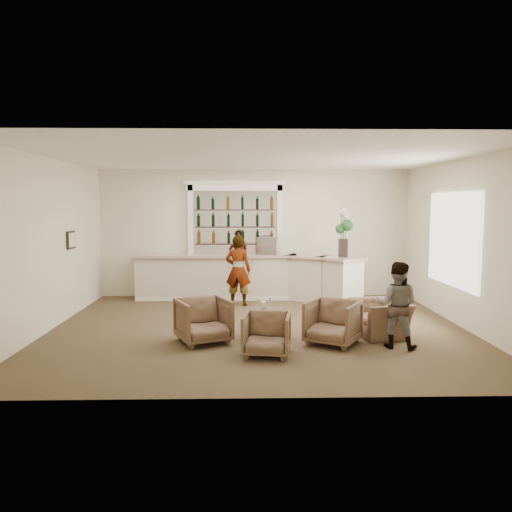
{
  "coord_description": "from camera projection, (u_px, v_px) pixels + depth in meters",
  "views": [
    {
      "loc": [
        -0.28,
        -9.5,
        2.42
      ],
      "look_at": [
        -0.03,
        0.9,
        1.33
      ],
      "focal_mm": 35.0,
      "sensor_mm": 36.0,
      "label": 1
    }
  ],
  "objects": [
    {
      "name": "wine_glass_bar_left",
      "position": [
        264.0,
        251.0,
        12.52
      ],
      "size": [
        0.07,
        0.07,
        0.21
      ],
      "primitive_type": null,
      "color": "white",
      "rests_on": "bar_counter"
    },
    {
      "name": "flower_vase",
      "position": [
        343.0,
        230.0,
        12.0
      ],
      "size": [
        0.31,
        0.31,
        1.16
      ],
      "color": "black",
      "rests_on": "bar_counter"
    },
    {
      "name": "cocktail_table",
      "position": [
        265.0,
        323.0,
        9.09
      ],
      "size": [
        0.69,
        0.69,
        0.5
      ],
      "primitive_type": "cylinder",
      "color": "#452F1E",
      "rests_on": "ground"
    },
    {
      "name": "wine_glass_tbl_a",
      "position": [
        258.0,
        304.0,
        9.08
      ],
      "size": [
        0.07,
        0.07,
        0.21
      ],
      "primitive_type": null,
      "color": "white",
      "rests_on": "cocktail_table"
    },
    {
      "name": "armchair_center",
      "position": [
        267.0,
        334.0,
        7.96
      ],
      "size": [
        0.84,
        0.86,
        0.69
      ],
      "primitive_type": "imported",
      "rotation": [
        0.0,
        0.0,
        -0.15
      ],
      "color": "brown",
      "rests_on": "ground"
    },
    {
      "name": "napkin_holder",
      "position": [
        263.0,
        305.0,
        9.2
      ],
      "size": [
        0.08,
        0.08,
        0.12
      ],
      "primitive_type": "cube",
      "color": "white",
      "rests_on": "cocktail_table"
    },
    {
      "name": "armchair_left",
      "position": [
        203.0,
        320.0,
        8.69
      ],
      "size": [
        1.12,
        1.13,
        0.78
      ],
      "primitive_type": "imported",
      "rotation": [
        0.0,
        0.0,
        0.43
      ],
      "color": "brown",
      "rests_on": "ground"
    },
    {
      "name": "back_bar_alcove",
      "position": [
        235.0,
        219.0,
        12.87
      ],
      "size": [
        2.64,
        0.25,
        3.0
      ],
      "color": "white",
      "rests_on": "ground"
    },
    {
      "name": "wine_glass_tbl_b",
      "position": [
        270.0,
        303.0,
        9.14
      ],
      "size": [
        0.07,
        0.07,
        0.21
      ],
      "primitive_type": null,
      "color": "white",
      "rests_on": "cocktail_table"
    },
    {
      "name": "espresso_machine",
      "position": [
        268.0,
        246.0,
        12.54
      ],
      "size": [
        0.58,
        0.52,
        0.44
      ],
      "primitive_type": "cube",
      "rotation": [
        0.0,
        0.0,
        -0.22
      ],
      "color": "silver",
      "rests_on": "bar_counter"
    },
    {
      "name": "wine_glass_bar_right",
      "position": [
        259.0,
        251.0,
        12.54
      ],
      "size": [
        0.07,
        0.07,
        0.21
      ],
      "primitive_type": null,
      "color": "white",
      "rests_on": "bar_counter"
    },
    {
      "name": "room_shell",
      "position": [
        265.0,
        208.0,
        10.17
      ],
      "size": [
        8.04,
        7.02,
        3.32
      ],
      "color": "beige",
      "rests_on": "ground"
    },
    {
      "name": "ground",
      "position": [
        258.0,
        328.0,
        9.71
      ],
      "size": [
        8.0,
        8.0,
        0.0
      ],
      "primitive_type": "plane",
      "color": "brown",
      "rests_on": "ground"
    },
    {
      "name": "armchair_right",
      "position": [
        333.0,
        322.0,
        8.59
      ],
      "size": [
        1.13,
        1.14,
        0.77
      ],
      "primitive_type": "imported",
      "rotation": [
        0.0,
        0.0,
        -0.53
      ],
      "color": "brown",
      "rests_on": "ground"
    },
    {
      "name": "guest",
      "position": [
        397.0,
        305.0,
        8.36
      ],
      "size": [
        0.87,
        0.79,
        1.46
      ],
      "primitive_type": "imported",
      "rotation": [
        0.0,
        0.0,
        2.73
      ],
      "color": "gray",
      "rests_on": "ground"
    },
    {
      "name": "bar_counter",
      "position": [
        249.0,
        277.0,
        12.62
      ],
      "size": [
        5.72,
        1.8,
        1.14
      ],
      "color": "white",
      "rests_on": "ground"
    },
    {
      "name": "sommelier",
      "position": [
        238.0,
        270.0,
        11.84
      ],
      "size": [
        0.69,
        0.52,
        1.69
      ],
      "primitive_type": "imported",
      "rotation": [
        0.0,
        0.0,
        2.93
      ],
      "color": "gray",
      "rests_on": "ground"
    },
    {
      "name": "wine_glass_tbl_c",
      "position": [
        267.0,
        305.0,
        8.92
      ],
      "size": [
        0.07,
        0.07,
        0.21
      ],
      "primitive_type": null,
      "color": "white",
      "rests_on": "cocktail_table"
    },
    {
      "name": "armchair_far",
      "position": [
        380.0,
        318.0,
        9.15
      ],
      "size": [
        1.07,
        1.16,
        0.64
      ],
      "primitive_type": "imported",
      "rotation": [
        0.0,
        0.0,
        -1.34
      ],
      "color": "brown",
      "rests_on": "ground"
    }
  ]
}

